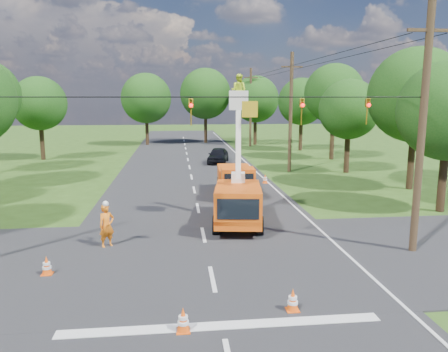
{
  "coord_description": "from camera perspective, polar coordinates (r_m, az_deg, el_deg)",
  "views": [
    {
      "loc": [
        -1.17,
        -14.31,
        6.28
      ],
      "look_at": [
        1.07,
        6.01,
        2.6
      ],
      "focal_mm": 35.0,
      "sensor_mm": 36.0,
      "label": 1
    }
  ],
  "objects": [
    {
      "name": "distant_car",
      "position": [
        42.53,
        -0.77,
        2.72
      ],
      "size": [
        2.69,
        4.67,
        1.5
      ],
      "primitive_type": "imported",
      "rotation": [
        0.0,
        0.0,
        -0.22
      ],
      "color": "black",
      "rests_on": "ground"
    },
    {
      "name": "pole_right_far",
      "position": [
        57.14,
        3.49,
        9.0
      ],
      "size": [
        1.8,
        0.3,
        10.0
      ],
      "color": "#4C3823",
      "rests_on": "ground"
    },
    {
      "name": "traffic_cone_1",
      "position": [
        13.61,
        8.97,
        -15.72
      ],
      "size": [
        0.38,
        0.38,
        0.71
      ],
      "color": "#F5530C",
      "rests_on": "ground"
    },
    {
      "name": "tree_left_f",
      "position": [
        48.27,
        -22.98,
        8.7
      ],
      "size": [
        5.4,
        5.4,
        8.4
      ],
      "color": "#382616",
      "rests_on": "ground"
    },
    {
      "name": "tree_right_d",
      "position": [
        46.16,
        14.18,
        10.39
      ],
      "size": [
        6.0,
        6.0,
        9.7
      ],
      "color": "#382616",
      "rests_on": "ground"
    },
    {
      "name": "second_truck",
      "position": [
        28.37,
        1.51,
        -0.37
      ],
      "size": [
        2.46,
        5.63,
        2.06
      ],
      "rotation": [
        0.0,
        0.0,
        -0.06
      ],
      "color": "#E15D0F",
      "rests_on": "ground"
    },
    {
      "name": "road_cross",
      "position": [
        17.51,
        -2.08,
        -10.82
      ],
      "size": [
        56.0,
        10.0,
        0.07
      ],
      "primitive_type": "cube",
      "color": "black",
      "rests_on": "ground"
    },
    {
      "name": "stop_bar",
      "position": [
        12.81,
        -0.25,
        -19.14
      ],
      "size": [
        9.0,
        0.45,
        0.02
      ],
      "primitive_type": "cube",
      "color": "silver",
      "rests_on": "ground"
    },
    {
      "name": "traffic_cone_7",
      "position": [
        32.45,
        5.39,
        -0.36
      ],
      "size": [
        0.38,
        0.38,
        0.71
      ],
      "color": "#F5530C",
      "rests_on": "ground"
    },
    {
      "name": "traffic_cone_3",
      "position": [
        26.72,
        4.35,
        -2.63
      ],
      "size": [
        0.38,
        0.38,
        0.71
      ],
      "color": "#F5530C",
      "rests_on": "ground"
    },
    {
      "name": "tree_right_c",
      "position": [
        38.13,
        16.02,
        8.36
      ],
      "size": [
        5.0,
        5.0,
        7.83
      ],
      "color": "#382616",
      "rests_on": "ground"
    },
    {
      "name": "edge_line",
      "position": [
        35.53,
        4.79,
        -0.02
      ],
      "size": [
        0.12,
        90.0,
        0.02
      ],
      "primitive_type": "cube",
      "color": "silver",
      "rests_on": "ground"
    },
    {
      "name": "tree_far_c",
      "position": [
        59.28,
        4.14,
        9.96
      ],
      "size": [
        6.2,
        6.2,
        9.18
      ],
      "color": "#382616",
      "rests_on": "ground"
    },
    {
      "name": "tree_right_e",
      "position": [
        53.45,
        10.11,
        9.54
      ],
      "size": [
        5.6,
        5.6,
        8.63
      ],
      "color": "#382616",
      "rests_on": "ground"
    },
    {
      "name": "signal_span",
      "position": [
        16.65,
        5.54,
        8.78
      ],
      "size": [
        18.0,
        0.29,
        1.07
      ],
      "color": "black",
      "rests_on": "ground"
    },
    {
      "name": "traffic_cone_4",
      "position": [
        17.14,
        -22.15,
        -10.79
      ],
      "size": [
        0.38,
        0.38,
        0.71
      ],
      "color": "#F5530C",
      "rests_on": "ground"
    },
    {
      "name": "road_main",
      "position": [
        34.9,
        -4.27,
        -0.2
      ],
      "size": [
        12.0,
        100.0,
        0.06
      ],
      "primitive_type": "cube",
      "color": "black",
      "rests_on": "ground"
    },
    {
      "name": "ground",
      "position": [
        34.9,
        -4.27,
        -0.2
      ],
      "size": [
        140.0,
        140.0,
        0.0
      ],
      "primitive_type": "plane",
      "color": "#2D4A16",
      "rests_on": "ground"
    },
    {
      "name": "traffic_cone_0",
      "position": [
        12.45,
        -5.36,
        -18.22
      ],
      "size": [
        0.38,
        0.38,
        0.71
      ],
      "color": "#F5530C",
      "rests_on": "ground"
    },
    {
      "name": "tree_far_a",
      "position": [
        59.43,
        -10.15,
        9.95
      ],
      "size": [
        6.6,
        6.6,
        9.5
      ],
      "color": "#382616",
      "rests_on": "ground"
    },
    {
      "name": "ground_worker",
      "position": [
        19.23,
        -15.08,
        -6.3
      ],
      "size": [
        0.81,
        0.76,
        1.87
      ],
      "primitive_type": "imported",
      "rotation": [
        0.0,
        0.0,
        0.61
      ],
      "color": "orange",
      "rests_on": "ground"
    },
    {
      "name": "bucket_truck",
      "position": [
        21.68,
        1.85,
        -2.37
      ],
      "size": [
        2.97,
        6.06,
        7.41
      ],
      "rotation": [
        0.0,
        0.0,
        -0.14
      ],
      "color": "#E15D0F",
      "rests_on": "ground"
    },
    {
      "name": "traffic_cone_2",
      "position": [
        21.96,
        3.13,
        -5.46
      ],
      "size": [
        0.38,
        0.38,
        0.71
      ],
      "color": "#F5530C",
      "rests_on": "ground"
    },
    {
      "name": "pole_right_near",
      "position": [
        19.0,
        24.46,
        5.76
      ],
      "size": [
        1.8,
        0.3,
        10.0
      ],
      "color": "#4C3823",
      "rests_on": "ground"
    },
    {
      "name": "tree_far_b",
      "position": [
        61.45,
        -2.45,
        10.68
      ],
      "size": [
        7.0,
        7.0,
        10.32
      ],
      "color": "#382616",
      "rests_on": "ground"
    },
    {
      "name": "tree_right_b",
      "position": [
        32.6,
        23.8,
        9.62
      ],
      "size": [
        6.4,
        6.4,
        9.65
      ],
      "color": "#382616",
      "rests_on": "ground"
    },
    {
      "name": "pole_right_mid",
      "position": [
        37.59,
        8.71,
        8.3
      ],
      "size": [
        1.8,
        0.3,
        10.0
      ],
      "color": "#4C3823",
      "rests_on": "ground"
    }
  ]
}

